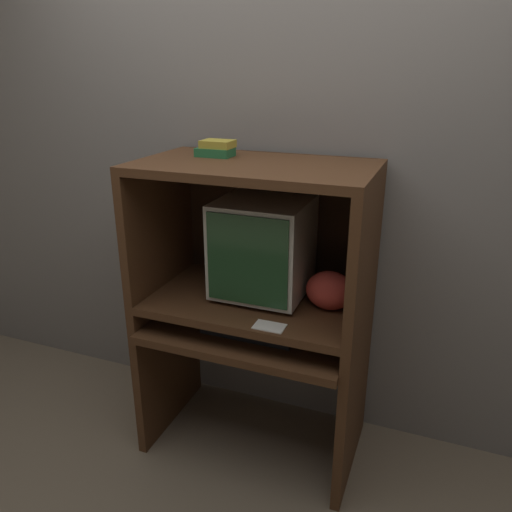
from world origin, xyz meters
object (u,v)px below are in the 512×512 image
keyboard (250,330)px  snack_bag (330,291)px  crt_monitor (263,247)px  book_stack (216,149)px  mouse (306,343)px

keyboard → snack_bag: size_ratio=2.00×
crt_monitor → book_stack: bearing=171.2°
mouse → snack_bag: size_ratio=0.28×
mouse → crt_monitor: bearing=146.9°
crt_monitor → book_stack: 0.47m
crt_monitor → keyboard: 0.37m
keyboard → book_stack: book_stack is taller
mouse → book_stack: book_stack is taller
mouse → book_stack: bearing=157.4°
snack_bag → book_stack: bearing=172.9°
crt_monitor → mouse: size_ratio=7.65×
crt_monitor → keyboard: (-0.00, -0.15, -0.33)m
keyboard → snack_bag: 0.39m
crt_monitor → mouse: bearing=-33.1°
book_stack → keyboard: bearing=-39.1°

